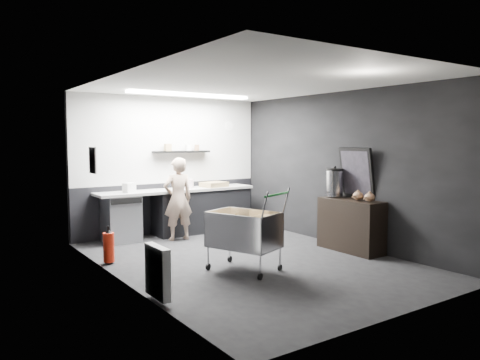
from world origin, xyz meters
TOP-DOWN VIEW (x-y plane):
  - floor at (0.00, 0.00)m, footprint 5.50×5.50m
  - ceiling at (0.00, 0.00)m, footprint 5.50×5.50m
  - wall_back at (0.00, 2.75)m, footprint 5.50×0.00m
  - wall_front at (0.00, -2.75)m, footprint 5.50×0.00m
  - wall_left at (-2.00, 0.00)m, footprint 0.00×5.50m
  - wall_right at (2.00, 0.00)m, footprint 0.00×5.50m
  - kitchen_wall_panel at (0.00, 2.73)m, footprint 3.95×0.02m
  - dado_panel at (0.00, 2.73)m, footprint 3.95×0.02m
  - floating_shelf at (0.20, 2.62)m, footprint 1.20×0.22m
  - wall_clock at (1.40, 2.72)m, footprint 0.20×0.03m
  - poster at (-1.98, 1.30)m, footprint 0.02×0.30m
  - poster_red_band at (-1.98, 1.30)m, footprint 0.02×0.22m
  - radiator at (-1.94, -0.90)m, footprint 0.10×0.50m
  - ceiling_strip at (0.00, 1.85)m, footprint 2.40×0.20m
  - prep_counter at (0.14, 2.42)m, footprint 3.20×0.61m
  - person at (-0.22, 1.97)m, footprint 0.59×0.41m
  - shopping_cart at (-0.39, -0.40)m, footprint 0.96×1.24m
  - sideboard at (1.77, -0.41)m, footprint 0.49×1.15m
  - fire_extinguisher at (-1.85, 1.05)m, footprint 0.17×0.17m
  - cardboard_box at (0.80, 2.37)m, footprint 0.55×0.46m
  - pink_tub at (0.26, 2.42)m, footprint 0.18×0.18m
  - white_container at (-1.00, 2.37)m, footprint 0.23×0.21m

SIDE VIEW (x-z plane):
  - floor at x=0.00m, z-range 0.00..0.00m
  - fire_extinguisher at x=-1.85m, z-range -0.01..0.54m
  - radiator at x=-1.94m, z-range 0.05..0.65m
  - prep_counter at x=0.14m, z-range 0.01..0.91m
  - dado_panel at x=0.00m, z-range 0.00..1.00m
  - shopping_cart at x=-0.39m, z-range -0.03..1.11m
  - sideboard at x=1.77m, z-range -0.31..1.42m
  - person at x=-0.22m, z-range 0.00..1.53m
  - cardboard_box at x=0.80m, z-range 0.90..1.00m
  - white_container at x=-1.00m, z-range 0.90..1.07m
  - pink_tub at x=0.26m, z-range 0.90..1.08m
  - wall_back at x=0.00m, z-range -1.40..4.10m
  - wall_front at x=0.00m, z-range -1.40..4.10m
  - wall_left at x=-2.00m, z-range -1.40..4.10m
  - wall_right at x=2.00m, z-range -1.40..4.10m
  - poster at x=-1.98m, z-range 1.35..1.75m
  - floating_shelf at x=0.20m, z-range 1.60..1.64m
  - poster_red_band at x=-1.98m, z-range 1.57..1.67m
  - kitchen_wall_panel at x=0.00m, z-range 1.00..2.70m
  - wall_clock at x=1.40m, z-range 2.05..2.25m
  - ceiling_strip at x=0.00m, z-range 2.65..2.69m
  - ceiling at x=0.00m, z-range 2.70..2.70m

